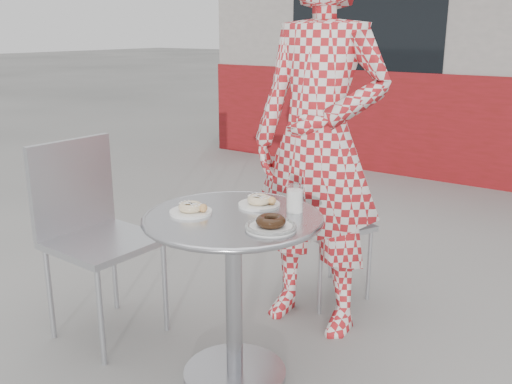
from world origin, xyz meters
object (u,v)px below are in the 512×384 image
Objects in this scene: chair_left at (105,278)px; milk_cup at (295,199)px; chair_far at (324,253)px; seated_person at (319,143)px; plate_near at (191,209)px; plate_far at (260,202)px; plate_checker at (271,225)px; bistro_table at (233,257)px.

chair_left is 8.53× the size of milk_cup.
chair_far is 0.87× the size of chair_left.
seated_person is 10.86× the size of plate_near.
plate_far is 0.90× the size of plate_checker.
seated_person reaches higher than chair_left.
seated_person reaches higher than milk_cup.
milk_cup reaches higher than plate_checker.
seated_person is 0.72m from plate_near.
chair_left reaches higher than chair_far.
chair_far is 7.40× the size of milk_cup.
chair_far reaches higher than plate_far.
chair_far is 1.07m from plate_checker.
bistro_table is 0.71m from seated_person.
seated_person is at bearing 75.40° from plate_near.
plate_far is at bearing 84.99° from bistro_table.
chair_far is at bearing 94.30° from bistro_table.
milk_cup is at bearing 132.23° from chair_far.
seated_person is at bearing 88.12° from plate_far.
chair_left is 1.17m from seated_person.
milk_cup reaches higher than plate_near.
milk_cup is (0.15, 0.02, 0.03)m from plate_far.
seated_person is at bearing 87.30° from bistro_table.
plate_checker is (0.17, -0.65, -0.17)m from seated_person.
chair_far is 4.80× the size of plate_near.
seated_person reaches higher than plate_near.
chair_far is at bearing 85.06° from plate_near.
chair_far is at bearing 108.36° from milk_cup.
seated_person is 10.62× the size of plate_far.
bistro_table is at bearing -95.17° from seated_person.
bistro_table is 0.25m from plate_far.
bistro_table is 6.63× the size of milk_cup.
plate_far reaches higher than bistro_table.
milk_cup is (0.87, 0.24, 0.48)m from chair_left.
seated_person is (0.03, 0.61, 0.36)m from bistro_table.
plate_far reaches higher than plate_near.
milk_cup is at bearing 7.10° from plate_far.
plate_far is 1.58× the size of milk_cup.
bistro_table is 0.78× the size of chair_left.
milk_cup is (0.17, 0.18, 0.22)m from bistro_table.
plate_near reaches higher than bistro_table.
chair_far is 4.23× the size of plate_checker.
plate_near is 0.35m from plate_checker.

